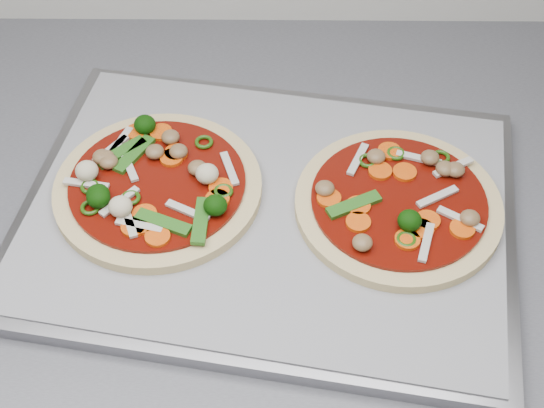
{
  "coord_description": "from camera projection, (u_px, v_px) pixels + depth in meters",
  "views": [
    {
      "loc": [
        0.7,
        0.74,
        1.51
      ],
      "look_at": [
        0.7,
        1.24,
        0.93
      ],
      "focal_mm": 50.0,
      "sensor_mm": 36.0,
      "label": 1
    }
  ],
  "objects": [
    {
      "name": "parchment",
      "position": [
        268.0,
        206.0,
        0.78
      ],
      "size": [
        0.54,
        0.43,
        0.0
      ],
      "primitive_type": "cube",
      "rotation": [
        0.0,
        0.0,
        -0.18
      ],
      "color": "gray",
      "rests_on": "baking_tray"
    },
    {
      "name": "baking_tray",
      "position": [
        268.0,
        212.0,
        0.79
      ],
      "size": [
        0.56,
        0.45,
        0.02
      ],
      "primitive_type": "cube",
      "rotation": [
        0.0,
        0.0,
        -0.16
      ],
      "color": "gray",
      "rests_on": "countertop"
    },
    {
      "name": "pizza_right",
      "position": [
        399.0,
        203.0,
        0.77
      ],
      "size": [
        0.25,
        0.25,
        0.04
      ],
      "rotation": [
        0.0,
        0.0,
        0.22
      ],
      "color": "#D6B87E",
      "rests_on": "parchment"
    },
    {
      "name": "pizza_left",
      "position": [
        156.0,
        185.0,
        0.79
      ],
      "size": [
        0.28,
        0.28,
        0.04
      ],
      "rotation": [
        0.0,
        0.0,
        -0.41
      ],
      "color": "#D6B87E",
      "rests_on": "parchment"
    }
  ]
}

